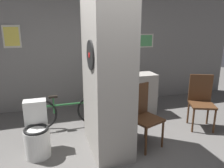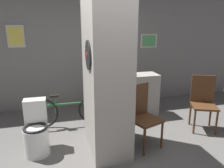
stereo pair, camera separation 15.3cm
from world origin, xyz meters
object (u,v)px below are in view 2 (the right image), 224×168
chair_near_pillar (142,113)px  chair_by_doorway (203,100)px  bicycle (69,110)px  bottle_tall (130,69)px  toilet (36,132)px

chair_near_pillar → chair_by_doorway: (1.36, 0.29, 0.00)m
bicycle → bottle_tall: 1.51m
chair_by_doorway → bottle_tall: bottle_tall is taller
chair_near_pillar → bicycle: chair_near_pillar is taller
chair_near_pillar → bicycle: size_ratio=0.64×
bicycle → toilet: bearing=-123.4°
toilet → bicycle: size_ratio=0.51×
toilet → bottle_tall: 2.23m
toilet → chair_by_doorway: bearing=1.6°
chair_by_doorway → bicycle: bearing=-174.0°
chair_by_doorway → bottle_tall: (-1.16, 0.94, 0.47)m
toilet → bottle_tall: (1.86, 1.02, 0.69)m
toilet → bicycle: 0.99m
chair_near_pillar → chair_by_doorway: size_ratio=1.00×
toilet → bottle_tall: bearing=28.7°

